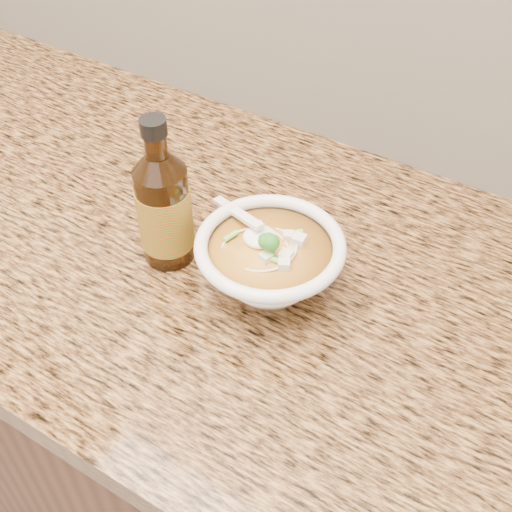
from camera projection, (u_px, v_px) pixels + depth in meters
The scene contains 4 objects.
cabinet at pixel (169, 390), 1.27m from camera, with size 4.00×0.65×0.86m, color #33180F.
counter_slab at pixel (140, 218), 0.95m from camera, with size 4.00×0.68×0.04m, color #9D6D39.
soup_bowl at pixel (270, 264), 0.79m from camera, with size 0.20×0.18×0.10m.
hot_sauce_bottle at pixel (164, 209), 0.81m from camera, with size 0.07×0.07×0.21m.
Camera 1 is at (0.52, 1.15, 1.51)m, focal length 45.00 mm.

